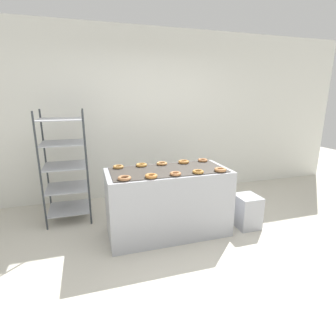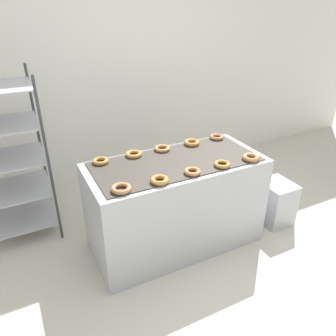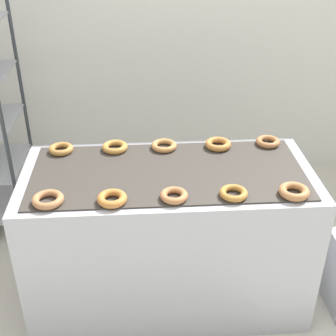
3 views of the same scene
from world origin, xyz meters
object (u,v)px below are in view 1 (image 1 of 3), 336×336
Objects in this scene: fryer_machine at (168,202)px; donut_near_rightmost at (220,170)px; baking_rack_cart at (65,166)px; donut_near_center at (175,174)px; donut_far_left at (141,165)px; donut_near_left at (151,176)px; donut_far_center at (162,163)px; glaze_bin at (247,211)px; donut_near_right at (198,172)px; donut_far_right at (184,162)px; donut_far_leftmost at (118,167)px; donut_far_rightmost at (203,160)px; donut_near_leftmost at (124,178)px.

donut_near_rightmost is at bearing -23.91° from fryer_machine.
donut_near_center is (1.24, -1.07, 0.08)m from baking_rack_cart.
donut_far_left is (-0.29, 0.50, 0.00)m from donut_near_center.
donut_near_rightmost reaches higher than donut_far_left.
donut_near_left reaches higher than fryer_machine.
donut_far_center is (0.27, 0.00, -0.00)m from donut_far_left.
fryer_machine reaches higher than glaze_bin.
donut_far_right is at bearing 89.25° from donut_near_right.
donut_far_right reaches higher than donut_far_leftmost.
donut_near_right is 0.58m from donut_far_center.
donut_near_center is 0.98× the size of donut_near_right.
donut_near_right is at bearing -59.43° from donut_far_center.
donut_far_left is at bearing 179.32° from donut_far_right.
donut_far_right is at bearing 60.04° from donut_near_center.
donut_far_left is at bearing 162.72° from glaze_bin.
donut_near_center and donut_far_center have the same top height.
donut_far_rightmost is at bearing 0.54° from donut_far_leftmost.
donut_near_right is at bearing 1.06° from donut_near_left.
donut_near_left is (-0.27, -0.26, 0.44)m from fryer_machine.
donut_near_center is (0.29, 0.01, -0.00)m from donut_near_left.
donut_far_left reaches higher than donut_near_right.
baking_rack_cart is 3.52× the size of glaze_bin.
fryer_machine is 11.29× the size of donut_near_right.
donut_near_left is at bearing -178.29° from donut_near_center.
donut_near_rightmost reaches higher than donut_far_rightmost.
baking_rack_cart reaches higher than glaze_bin.
donut_near_right is (0.28, 0.00, -0.00)m from donut_near_center.
donut_far_center is 0.97× the size of donut_far_right.
fryer_machine is 3.43× the size of glaze_bin.
donut_far_left is 1.00× the size of donut_far_center.
glaze_bin is 1.23m from donut_near_center.
donut_near_left reaches higher than donut_far_center.
baking_rack_cart is at bearing 156.82° from glaze_bin.
donut_near_rightmost is at bearing -61.03° from donut_far_right.
donut_far_right is (0.57, -0.01, 0.00)m from donut_far_left.
donut_near_leftmost is 1.26m from donut_far_rightmost.
baking_rack_cart is 1.44m from donut_near_left.
donut_near_leftmost is (0.66, -1.06, 0.08)m from baking_rack_cart.
donut_far_leftmost is 1.16m from donut_far_rightmost.
donut_far_leftmost is (-0.30, 0.51, -0.00)m from donut_near_left.
donut_near_center is 0.50m from donut_far_center.
donut_near_leftmost reaches higher than donut_far_center.
donut_near_left is (0.29, -0.01, 0.00)m from donut_near_leftmost.
donut_near_left is 0.98× the size of donut_far_center.
donut_far_left is at bearing -179.45° from donut_far_rightmost.
donut_far_rightmost is at bearing -17.06° from baking_rack_cart.
donut_near_rightmost is (-0.48, -0.09, 0.65)m from glaze_bin.
donut_far_left is at bearing 138.58° from donut_near_right.
donut_far_left reaches higher than donut_near_center.
glaze_bin is at bearing 10.99° from donut_near_rightmost.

